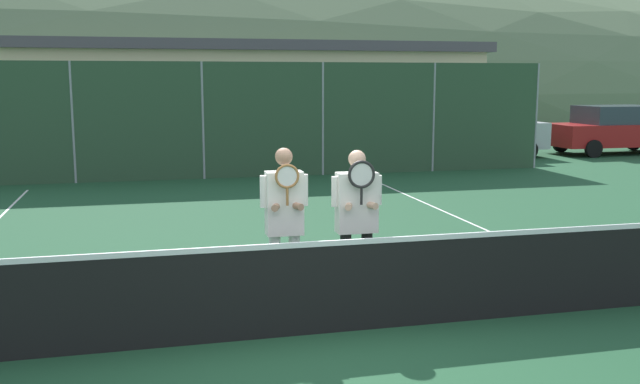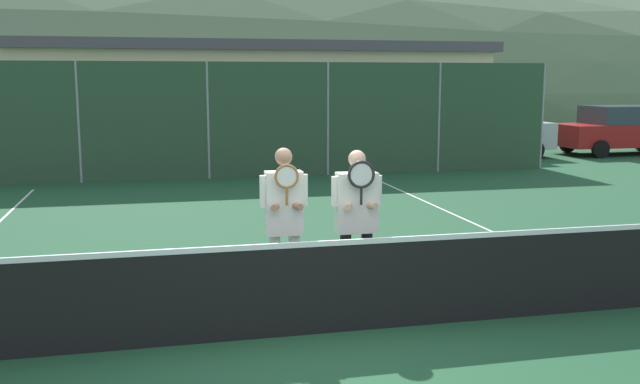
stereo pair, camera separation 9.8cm
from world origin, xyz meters
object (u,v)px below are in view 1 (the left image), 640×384
player_leftmost (284,218)px  car_right_of_center (475,129)px  player_center_left (357,215)px  car_center (326,134)px  car_far_right (616,129)px  car_left_of_center (165,136)px

player_leftmost → car_right_of_center: bearing=56.9°
player_center_left → car_center: size_ratio=0.42×
car_center → car_right_of_center: 5.17m
car_far_right → car_right_of_center: bearing=178.6°
player_center_left → car_right_of_center: size_ratio=0.40×
player_center_left → car_right_of_center: car_right_of_center is taller
car_left_of_center → car_center: (4.97, -0.12, -0.02)m
car_left_of_center → car_far_right: 15.46m
car_center → car_far_right: 10.49m
car_right_of_center → player_center_left: bearing=-120.7°
player_leftmost → car_center: size_ratio=0.43×
player_center_left → car_far_right: 19.68m
car_left_of_center → player_leftmost: bearing=-86.5°
player_leftmost → player_center_left: (0.85, 0.02, -0.01)m
car_far_right → car_center: bearing=-180.0°
player_leftmost → car_center: bearing=73.8°
car_right_of_center → car_far_right: bearing=-1.4°
player_leftmost → car_center: player_leftmost is taller
car_center → car_left_of_center: bearing=178.6°
player_center_left → car_far_right: size_ratio=0.39×
player_leftmost → car_center: 14.69m
player_leftmost → car_left_of_center: bearing=93.5°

